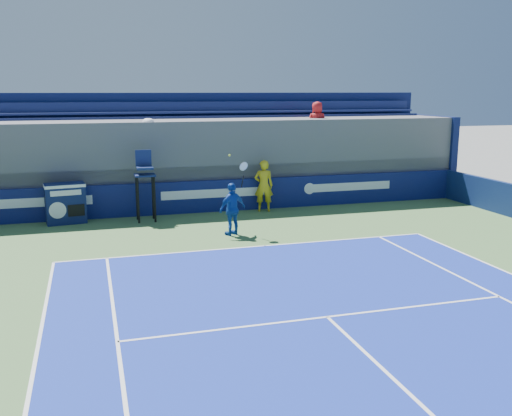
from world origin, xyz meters
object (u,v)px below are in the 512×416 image
object	(u,v)px
match_clock	(65,202)
ball_person	(264,186)
tennis_player	(232,209)
umpire_chair	(145,178)

from	to	relation	value
match_clock	ball_person	bearing A→B (deg)	-0.11
tennis_player	match_clock	bearing A→B (deg)	147.80
umpire_chair	ball_person	bearing A→B (deg)	4.97
match_clock	tennis_player	bearing A→B (deg)	-32.20
ball_person	match_clock	size ratio (longest dim) A/B	1.38
match_clock	tennis_player	size ratio (longest dim) A/B	0.55
match_clock	umpire_chair	distance (m)	2.82
match_clock	umpire_chair	size ratio (longest dim) A/B	0.57
match_clock	umpire_chair	bearing A→B (deg)	-8.46
tennis_player	ball_person	bearing A→B (deg)	57.87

